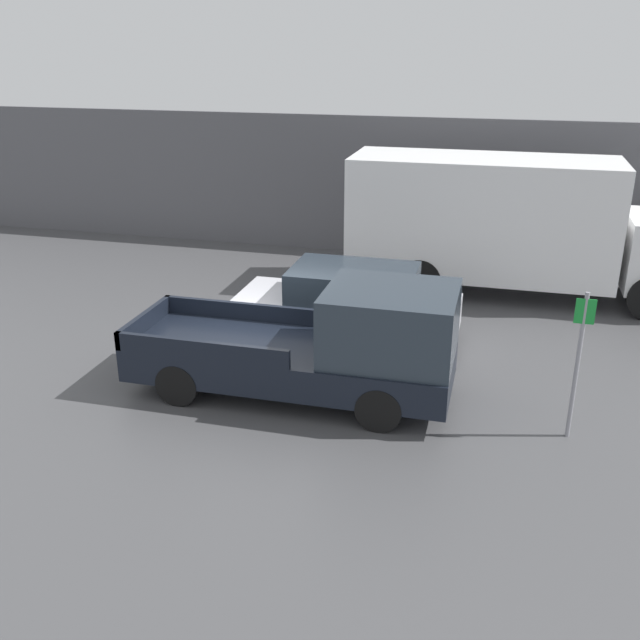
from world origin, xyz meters
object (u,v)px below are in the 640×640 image
Objects in this scene: car at (349,305)px; delivery_truck at (506,222)px; pickup_truck at (326,346)px; parking_sign at (578,358)px.

delivery_truck is (3.05, 4.04, 0.99)m from car.
pickup_truck is 0.68× the size of delivery_truck.
car is at bearing 145.71° from parking_sign.
pickup_truck reaches higher than car.
parking_sign is (4.30, -2.93, 0.56)m from car.
delivery_truck is 3.40× the size of parking_sign.
parking_sign is at bearing -79.81° from delivery_truck.
delivery_truck is at bearing 100.19° from parking_sign.
parking_sign is (4.15, -0.33, 0.40)m from pickup_truck.
pickup_truck is 2.32× the size of parking_sign.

